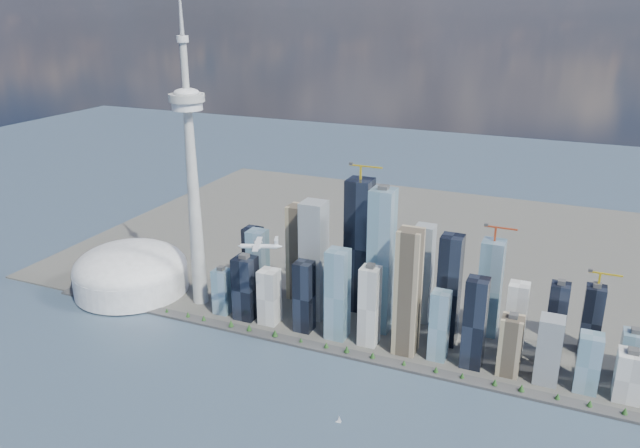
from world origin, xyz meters
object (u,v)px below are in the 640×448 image
at_px(dome_stadium, 131,271).
at_px(sailboat_west, 339,420).
at_px(airplane, 260,246).
at_px(needle_tower, 192,172).

xyz_separation_m(dome_stadium, sailboat_west, (483.16, -202.50, -36.00)).
bearing_deg(airplane, sailboat_west, -56.62).
xyz_separation_m(needle_tower, dome_stadium, (-140.00, -10.00, -196.40)).
bearing_deg(sailboat_west, airplane, 138.75).
relative_size(needle_tower, airplane, 8.87).
height_order(dome_stadium, airplane, airplane).
bearing_deg(airplane, dome_stadium, 144.15).
bearing_deg(needle_tower, sailboat_west, -31.77).
bearing_deg(sailboat_west, dome_stadium, 151.32).
height_order(needle_tower, airplane, needle_tower).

